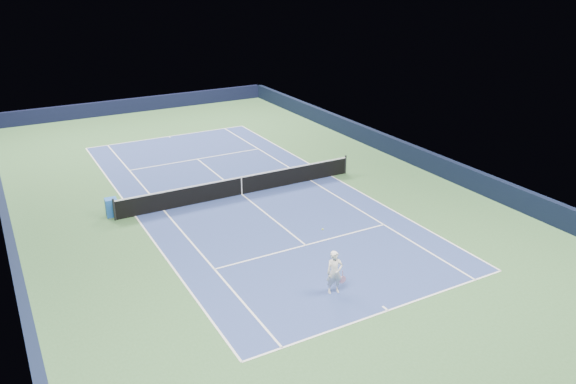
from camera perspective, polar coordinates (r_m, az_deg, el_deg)
ground at (r=28.83m, az=-4.72°, el=-0.25°), size 40.00×40.00×0.00m
wall_far at (r=46.66m, az=-15.10°, el=8.54°), size 22.00×0.35×1.10m
wall_right at (r=34.22m, az=11.98°, el=3.98°), size 0.35×40.00×1.10m
wall_left at (r=26.48m, az=-26.57°, el=-3.48°), size 0.35×40.00×1.10m
court_surface at (r=28.82m, az=-4.72°, el=-0.25°), size 10.97×23.77×0.01m
baseline_far at (r=39.38m, az=-12.01°, el=5.55°), size 10.97×0.08×0.00m
baseline_near at (r=19.83m, az=10.13°, el=-11.77°), size 10.97×0.08×0.00m
sideline_doubles_right at (r=31.30m, az=4.44°, el=1.63°), size 0.08×23.77×0.00m
sideline_doubles_left at (r=27.24m, az=-15.26°, el=-2.37°), size 0.08×23.77×0.00m
sideline_singles_right at (r=30.61m, az=2.29°, el=1.20°), size 0.08×23.77×0.00m
sideline_singles_left at (r=27.54m, az=-12.51°, el=-1.82°), size 0.08×23.77×0.00m
service_line_far at (r=34.40m, az=-9.19°, el=3.33°), size 8.23×0.08×0.00m
service_line_near at (r=23.67m, az=1.81°, el=-5.41°), size 8.23×0.08×0.00m
center_service_line at (r=28.82m, az=-4.72°, el=-0.23°), size 0.08×12.80×0.00m
center_mark_far at (r=39.24m, az=-11.94°, el=5.50°), size 0.08×0.30×0.00m
center_mark_near at (r=19.93m, az=9.86°, el=-11.56°), size 0.08×0.30×0.00m
tennis_net at (r=28.64m, az=-4.75°, el=0.68°), size 12.90×0.10×1.07m
sponsor_cube at (r=27.42m, az=-17.48°, el=-1.49°), size 0.59×0.53×0.87m
tennis_player at (r=20.15m, az=4.75°, el=-8.14°), size 0.80×1.30×2.09m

